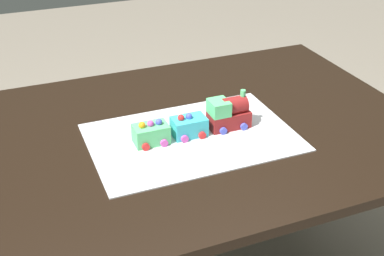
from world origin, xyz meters
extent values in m
cube|color=black|center=(0.00, 0.00, 0.72)|extent=(1.40, 1.00, 0.03)
cube|color=black|center=(-0.64, -0.44, 0.35)|extent=(0.07, 0.07, 0.71)
cube|color=silver|center=(0.03, 0.06, 0.74)|extent=(0.60, 0.40, 0.00)
cube|color=maroon|center=(-0.10, 0.04, 0.77)|extent=(0.12, 0.06, 0.05)
cylinder|color=maroon|center=(-0.11, 0.04, 0.81)|extent=(0.08, 0.05, 0.05)
cube|color=#59CC7A|center=(-0.06, 0.04, 0.82)|extent=(0.06, 0.06, 0.04)
cylinder|color=#59CC7A|center=(-0.14, 0.04, 0.84)|extent=(0.02, 0.02, 0.03)
sphere|color=#F4EFCC|center=(-0.16, 0.04, 0.78)|extent=(0.02, 0.02, 0.02)
cylinder|color=green|center=(-0.13, 0.00, 0.76)|extent=(0.02, 0.01, 0.02)
cylinder|color=#D84CB2|center=(-0.06, 0.00, 0.76)|extent=(0.02, 0.01, 0.02)
cylinder|color=#4C59D8|center=(-0.13, 0.08, 0.76)|extent=(0.02, 0.01, 0.02)
cylinder|color=#4C59D8|center=(-0.06, 0.08, 0.76)|extent=(0.02, 0.01, 0.02)
cube|color=#38B7C6|center=(0.04, 0.04, 0.77)|extent=(0.10, 0.06, 0.06)
cylinder|color=#4C59D8|center=(0.01, 0.00, 0.76)|extent=(0.02, 0.01, 0.02)
cylinder|color=orange|center=(0.06, 0.00, 0.76)|extent=(0.02, 0.01, 0.02)
cylinder|color=red|center=(0.01, 0.08, 0.76)|extent=(0.02, 0.01, 0.02)
cylinder|color=#D84CB2|center=(0.06, 0.08, 0.76)|extent=(0.02, 0.01, 0.02)
sphere|color=#4C59D8|center=(0.04, 0.04, 0.81)|extent=(0.02, 0.02, 0.02)
sphere|color=red|center=(0.06, 0.04, 0.81)|extent=(0.02, 0.02, 0.02)
cube|color=#59CC7A|center=(0.15, 0.04, 0.77)|extent=(0.10, 0.06, 0.06)
cylinder|color=orange|center=(0.13, 0.00, 0.76)|extent=(0.02, 0.01, 0.02)
cylinder|color=#4C59D8|center=(0.18, 0.00, 0.76)|extent=(0.02, 0.01, 0.02)
cylinder|color=#D84CB2|center=(0.13, 0.08, 0.76)|extent=(0.02, 0.01, 0.02)
cylinder|color=red|center=(0.18, 0.08, 0.76)|extent=(0.02, 0.01, 0.02)
sphere|color=orange|center=(0.18, 0.04, 0.81)|extent=(0.02, 0.02, 0.02)
sphere|color=#D84CB2|center=(0.15, 0.04, 0.81)|extent=(0.02, 0.02, 0.02)
sphere|color=#4C59D8|center=(0.13, 0.04, 0.81)|extent=(0.02, 0.02, 0.02)
camera|label=1|loc=(0.52, 1.26, 1.52)|focal=47.88mm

